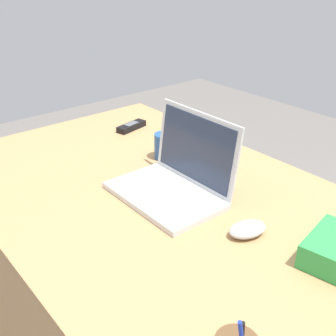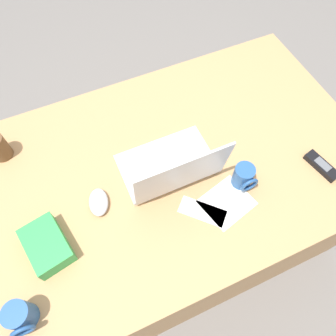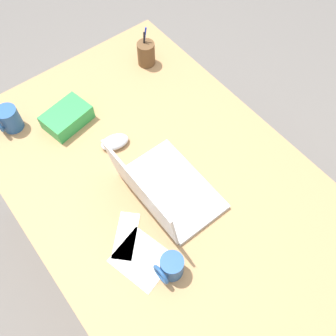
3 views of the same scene
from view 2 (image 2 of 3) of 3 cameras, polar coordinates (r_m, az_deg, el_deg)
ground_plane at (r=1.92m, az=-0.08°, el=-10.95°), size 6.00×6.00×0.00m
desk at (r=1.56m, az=-0.10°, el=-6.52°), size 1.56×0.95×0.76m
laptop at (r=1.16m, az=0.81°, el=0.24°), size 0.35×0.25×0.24m
computer_mouse at (r=1.16m, az=-12.15°, el=-5.90°), size 0.09×0.12×0.04m
coffee_mug_white at (r=1.10m, az=-24.55°, el=-22.75°), size 0.08×0.09×0.10m
coffee_mug_tall at (r=1.18m, az=13.19°, el=-1.53°), size 0.07×0.08×0.09m
cordless_phone at (r=1.34m, az=25.47°, el=0.35°), size 0.07×0.14×0.03m
snack_bag at (r=1.14m, az=-20.58°, el=-12.66°), size 0.15×0.19×0.06m
paper_note_near_laptop at (r=1.17m, az=10.33°, el=-5.99°), size 0.20×0.18×0.00m
paper_note_left at (r=1.14m, az=6.08°, el=-7.62°), size 0.16×0.16×0.00m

